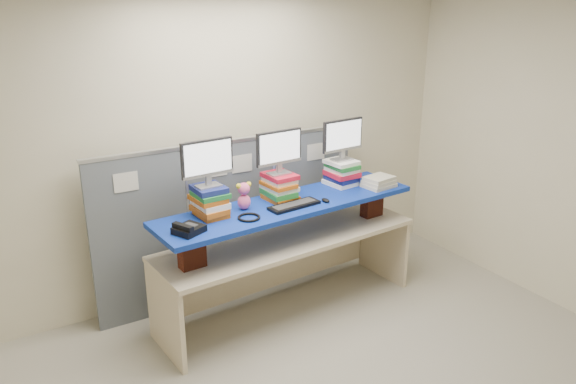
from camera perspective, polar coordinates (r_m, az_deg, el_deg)
room at (r=3.59m, az=6.23°, el=-2.59°), size 5.00×4.00×2.80m
cubicle_partition at (r=5.25m, az=-5.67°, el=-2.75°), size 2.60×0.06×1.53m
desk at (r=5.01m, az=-0.00°, el=-6.10°), size 2.45×0.88×0.73m
brick_pier_left at (r=4.42m, az=-9.76°, el=-5.93°), size 0.21×0.12×0.27m
brick_pier_right at (r=5.42m, az=8.52°, el=-1.05°), size 0.21×0.12×0.27m
blue_board at (r=4.83m, az=0.00°, el=-1.36°), size 2.41×0.77×0.04m
book_stack_left at (r=4.55m, az=-7.97°, el=-0.92°), size 0.27×0.33×0.25m
book_stack_center at (r=4.88m, az=-0.88°, el=0.53°), size 0.27×0.33×0.23m
book_stack_right at (r=5.28m, az=5.46°, el=1.99°), size 0.27×0.32×0.24m
monitor_left at (r=4.44m, az=-8.20°, el=3.21°), size 0.44×0.14×0.38m
monitor_center at (r=4.78m, az=-0.91°, el=4.34°), size 0.44×0.14×0.38m
monitor_right at (r=5.19m, az=5.58°, el=5.56°), size 0.44×0.14×0.38m
keyboard at (r=4.73m, az=0.63°, el=-1.35°), size 0.47×0.20×0.03m
mouse at (r=4.86m, az=3.84°, el=-0.84°), size 0.06×0.10×0.03m
desk_phone at (r=4.28m, az=-10.11°, el=-3.72°), size 0.26×0.25×0.09m
headset at (r=4.50m, az=-3.98°, el=-2.58°), size 0.22×0.22×0.02m
plush_toy at (r=4.66m, az=-4.50°, el=-0.38°), size 0.14×0.10×0.23m
binder_stack at (r=5.29m, az=9.22°, el=1.02°), size 0.31×0.26×0.10m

